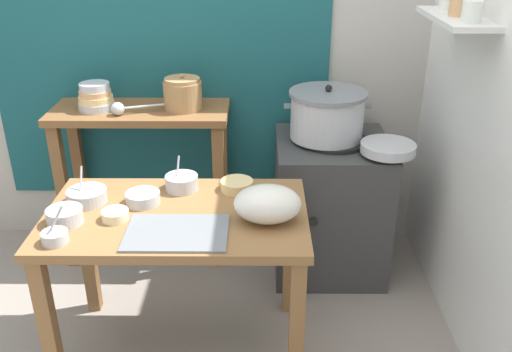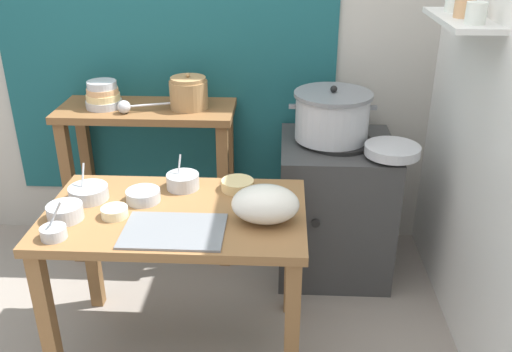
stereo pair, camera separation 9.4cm
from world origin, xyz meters
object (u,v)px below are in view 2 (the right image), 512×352
Objects in this scene: clay_pot at (188,93)px; serving_tray at (174,231)px; steamer_pot at (332,116)px; wide_pan at (392,150)px; prep_bowl_1 at (238,184)px; prep_bowl_0 at (143,195)px; prep_bowl_3 at (88,192)px; ladle at (126,107)px; prep_bowl_2 at (183,181)px; bowl_stack_enamel at (103,95)px; back_shelf_table at (149,145)px; prep_bowl_6 at (115,212)px; stove_block at (334,206)px; prep_table at (177,233)px; plastic_bag at (265,204)px; prep_bowl_4 at (65,211)px; prep_bowl_5 at (53,232)px.

clay_pot is 1.04m from serving_tray.
steamer_pot is at bearing 52.87° from serving_tray.
prep_bowl_1 is at bearing -157.88° from wide_pan.
steamer_pot reaches higher than prep_bowl_0.
ladle is at bearing 88.54° from prep_bowl_3.
clay_pot reaches higher than prep_bowl_2.
ladle is at bearing 114.36° from serving_tray.
prep_bowl_3 is (0.13, -0.73, -0.21)m from bowl_stack_enamel.
back_shelf_table is 0.37m from bowl_stack_enamel.
prep_bowl_6 is (-0.17, -0.89, -0.24)m from clay_pot.
prep_bowl_2 is (-0.03, 0.39, 0.03)m from serving_tray.
back_shelf_table is at bearing 172.89° from stove_block.
wide_pan is at bearing 16.74° from prep_bowl_2.
bowl_stack_enamel reaches higher than prep_bowl_2.
plastic_bag reaches higher than prep_table.
steamer_pot is 3.12× the size of prep_bowl_4.
serving_tray is 3.63× the size of prep_bowl_6.
stove_block is 0.94m from plastic_bag.
serving_tray is at bearing 8.39° from prep_bowl_5.
bowl_stack_enamel is 0.18m from ladle.
prep_bowl_0 is at bearing 58.70° from prep_bowl_6.
prep_bowl_2 is (0.06, -0.61, -0.23)m from clay_pot.
prep_bowl_6 is (-0.24, -0.28, -0.01)m from prep_bowl_2.
bowl_stack_enamel is 1.08m from prep_bowl_5.
prep_table is 9.97× the size of prep_bowl_6.
stove_block is 0.52m from steamer_pot.
steamer_pot is 0.88m from prep_bowl_2.
prep_table is 7.45× the size of prep_bowl_1.
prep_bowl_2 is at bearing -144.45° from steamer_pot.
steamer_pot is 1.08m from ladle.
bowl_stack_enamel is 0.48× the size of serving_tray.
back_shelf_table is 3.54× the size of ladle.
plastic_bag is at bearing -52.59° from back_shelf_table.
stove_block is at bearing 43.42° from prep_table.
prep_bowl_2 is 1.06× the size of prep_bowl_4.
prep_bowl_6 reaches higher than serving_tray.
prep_bowl_2 is (-0.00, 0.22, 0.15)m from prep_table.
ladle is 1.59× the size of prep_bowl_3.
prep_bowl_2 is (0.52, -0.60, -0.21)m from bowl_stack_enamel.
prep_bowl_6 is (-0.98, -0.76, 0.36)m from stove_block.
serving_tray is 0.46m from prep_bowl_5.
prep_bowl_5 is at bearing -96.66° from back_shelf_table.
clay_pot is at bearing 68.13° from prep_bowl_4.
prep_bowl_2 reaches higher than plastic_bag.
prep_bowl_2 is (-0.99, -0.30, -0.05)m from wide_pan.
ladle is at bearing 109.39° from prep_bowl_0.
wide_pan is (1.29, -0.32, 0.12)m from back_shelf_table.
back_shelf_table reaches higher than serving_tray.
prep_bowl_0 is (0.23, -0.64, -0.19)m from ladle.
clay_pot reaches higher than serving_tray.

